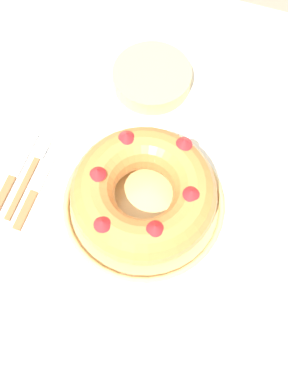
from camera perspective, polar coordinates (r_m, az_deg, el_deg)
name	(u,v)px	position (r m, az deg, el deg)	size (l,w,h in m)	color
ground_plane	(151,289)	(1.64, 0.89, -12.17)	(8.00, 8.00, 0.00)	gray
dining_table	(155,223)	(0.98, 1.46, -3.96)	(1.46, 1.21, 0.76)	silver
serving_dish	(144,203)	(0.90, 0.00, -1.38)	(0.32, 0.32, 0.02)	tan
bundt_cake	(144,192)	(0.85, 0.00, 0.02)	(0.28, 0.28, 0.10)	#C67538
fork	(32,170)	(0.96, -14.08, 2.74)	(0.02, 0.20, 0.01)	#936038
serving_knife	(12,178)	(0.97, -16.43, 1.67)	(0.02, 0.22, 0.01)	#936038
cake_knife	(34,193)	(0.94, -13.82, -0.13)	(0.02, 0.19, 0.01)	#936038
side_bowl	(152,78)	(1.04, 1.02, 14.32)	(0.18, 0.18, 0.04)	tan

